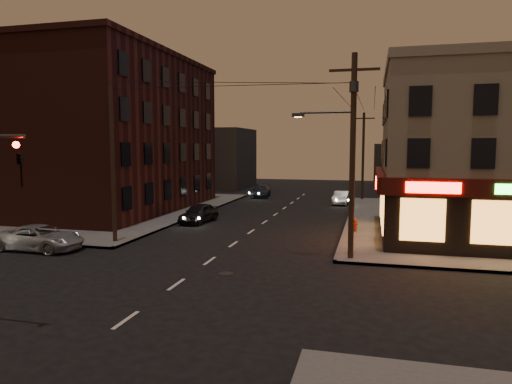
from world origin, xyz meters
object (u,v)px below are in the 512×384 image
(suv_cross, at_px, (40,238))
(sedan_far, at_px, (261,191))
(sedan_mid, at_px, (342,198))
(fire_hydrant, at_px, (355,224))
(sedan_near, at_px, (199,213))

(suv_cross, distance_m, sedan_far, 29.03)
(sedan_mid, xyz_separation_m, fire_hydrant, (1.82, -15.04, -0.03))
(sedan_mid, relative_size, fire_hydrant, 4.62)
(fire_hydrant, bearing_deg, sedan_near, 172.33)
(suv_cross, height_order, fire_hydrant, suv_cross)
(sedan_near, height_order, sedan_mid, sedan_near)
(suv_cross, bearing_deg, sedan_mid, -30.49)
(suv_cross, height_order, sedan_near, sedan_near)
(sedan_near, bearing_deg, sedan_far, 94.51)
(sedan_near, relative_size, sedan_mid, 1.06)
(sedan_near, xyz_separation_m, sedan_mid, (9.65, 13.49, -0.06))
(sedan_near, relative_size, sedan_far, 0.91)
(suv_cross, distance_m, sedan_mid, 28.35)
(sedan_mid, xyz_separation_m, sedan_far, (-9.20, 4.32, 0.02))
(fire_hydrant, bearing_deg, suv_cross, -151.29)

